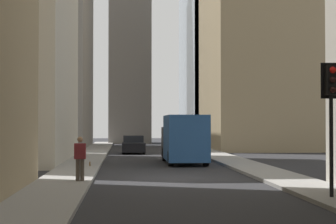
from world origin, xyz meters
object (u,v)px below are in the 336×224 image
object	(u,v)px
traffic_light_foreground	(331,98)
pedestrian	(80,157)
discarded_bottle	(90,164)
delivery_truck	(184,139)
sedan_black	(133,145)

from	to	relation	value
traffic_light_foreground	pedestrian	world-z (taller)	traffic_light_foreground
traffic_light_foreground	discarded_bottle	size ratio (longest dim) A/B	15.13
delivery_truck	discarded_bottle	distance (m)	6.54
traffic_light_foreground	pedestrian	xyz separation A→B (m)	(5.38, 7.96, -2.07)
pedestrian	traffic_light_foreground	bearing A→B (deg)	-124.06
sedan_black	traffic_light_foreground	world-z (taller)	traffic_light_foreground
sedan_black	traffic_light_foreground	size ratio (longest dim) A/B	1.05
delivery_truck	discarded_bottle	world-z (taller)	delivery_truck
delivery_truck	traffic_light_foreground	bearing A→B (deg)	-170.70
traffic_light_foreground	sedan_black	bearing A→B (deg)	11.11
traffic_light_foreground	pedestrian	distance (m)	9.83
traffic_light_foreground	delivery_truck	bearing A→B (deg)	9.30
discarded_bottle	traffic_light_foreground	bearing A→B (deg)	-148.32
sedan_black	pedestrian	world-z (taller)	pedestrian
delivery_truck	sedan_black	size ratio (longest dim) A/B	1.50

